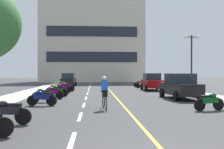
{
  "coord_description": "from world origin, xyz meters",
  "views": [
    {
      "loc": [
        -1.39,
        -5.05,
        1.87
      ],
      "look_at": [
        -0.08,
        14.02,
        1.74
      ],
      "focal_mm": 41.33,
      "sensor_mm": 36.0,
      "label": 1
    }
  ],
  "objects": [
    {
      "name": "office_building",
      "position": [
        -1.78,
        49.78,
        8.24
      ],
      "size": [
        20.85,
        9.68,
        16.48
      ],
      "color": "beige",
      "rests_on": "ground"
    },
    {
      "name": "curb_left",
      "position": [
        -7.2,
        24.0,
        0.06
      ],
      "size": [
        2.4,
        72.0,
        0.12
      ],
      "primitive_type": "cube",
      "color": "#A8A8A3",
      "rests_on": "ground"
    },
    {
      "name": "lane_dash_0",
      "position": [
        -2.0,
        2.0,
        0.0
      ],
      "size": [
        0.14,
        2.2,
        0.01
      ],
      "primitive_type": "cube",
      "color": "silver",
      "rests_on": "ground"
    },
    {
      "name": "motorcycle_5",
      "position": [
        -4.38,
        13.59,
        0.47
      ],
      "size": [
        1.65,
        0.77,
        0.92
      ],
      "color": "black",
      "rests_on": "ground"
    },
    {
      "name": "lane_dash_9",
      "position": [
        -2.0,
        38.0,
        0.0
      ],
      "size": [
        0.14,
        2.2,
        0.01
      ],
      "primitive_type": "cube",
      "color": "silver",
      "rests_on": "ground"
    },
    {
      "name": "lane_dash_8",
      "position": [
        -2.0,
        34.0,
        0.0
      ],
      "size": [
        0.14,
        2.2,
        0.01
      ],
      "primitive_type": "cube",
      "color": "silver",
      "rests_on": "ground"
    },
    {
      "name": "lane_dash_7",
      "position": [
        -2.0,
        30.0,
        0.0
      ],
      "size": [
        0.14,
        2.2,
        0.01
      ],
      "primitive_type": "cube",
      "color": "silver",
      "rests_on": "ground"
    },
    {
      "name": "parked_car_far",
      "position": [
        -4.89,
        30.14,
        0.92
      ],
      "size": [
        2.0,
        4.24,
        1.82
      ],
      "color": "black",
      "rests_on": "ground"
    },
    {
      "name": "motorcycle_1",
      "position": [
        -4.5,
        4.47,
        0.47
      ],
      "size": [
        1.7,
        0.6,
        0.92
      ],
      "color": "black",
      "rests_on": "ground"
    },
    {
      "name": "motorcycle_6",
      "position": [
        -4.28,
        15.36,
        0.47
      ],
      "size": [
        1.69,
        0.62,
        0.92
      ],
      "color": "black",
      "rests_on": "ground"
    },
    {
      "name": "motorcycle_3",
      "position": [
        -4.36,
        9.7,
        0.47
      ],
      "size": [
        1.7,
        0.6,
        0.92
      ],
      "color": "black",
      "rests_on": "ground"
    },
    {
      "name": "lane_dash_11",
      "position": [
        -2.0,
        46.0,
        0.0
      ],
      "size": [
        0.14,
        2.2,
        0.01
      ],
      "primitive_type": "cube",
      "color": "silver",
      "rests_on": "ground"
    },
    {
      "name": "motorcycle_10",
      "position": [
        -4.68,
        24.24,
        0.47
      ],
      "size": [
        1.63,
        0.81,
        0.92
      ],
      "color": "black",
      "rests_on": "ground"
    },
    {
      "name": "street_lamp_mid",
      "position": [
        7.37,
        17.63,
        3.89
      ],
      "size": [
        1.46,
        0.36,
        5.15
      ],
      "color": "black",
      "rests_on": "curb_right"
    },
    {
      "name": "motorcycle_9",
      "position": [
        -4.21,
        20.72,
        0.47
      ],
      "size": [
        1.7,
        0.6,
        0.92
      ],
      "color": "black",
      "rests_on": "ground"
    },
    {
      "name": "lane_dash_4",
      "position": [
        -2.0,
        18.0,
        0.0
      ],
      "size": [
        0.14,
        2.2,
        0.01
      ],
      "primitive_type": "cube",
      "color": "silver",
      "rests_on": "ground"
    },
    {
      "name": "lane_dash_5",
      "position": [
        -2.0,
        22.0,
        0.0
      ],
      "size": [
        0.14,
        2.2,
        0.01
      ],
      "primitive_type": "cube",
      "color": "silver",
      "rests_on": "ground"
    },
    {
      "name": "ground_plane",
      "position": [
        0.0,
        21.0,
        0.0
      ],
      "size": [
        140.0,
        140.0,
        0.0
      ],
      "primitive_type": "plane",
      "color": "#38383A"
    },
    {
      "name": "lane_dash_3",
      "position": [
        -2.0,
        14.0,
        0.0
      ],
      "size": [
        0.14,
        2.2,
        0.01
      ],
      "primitive_type": "cube",
      "color": "silver",
      "rests_on": "ground"
    },
    {
      "name": "parked_car_near",
      "position": [
        4.75,
        13.08,
        0.92
      ],
      "size": [
        2.16,
        4.31,
        1.82
      ],
      "color": "black",
      "rests_on": "ground"
    },
    {
      "name": "parked_car_mid",
      "position": [
        4.75,
        22.13,
        0.92
      ],
      "size": [
        2.03,
        4.25,
        1.82
      ],
      "color": "black",
      "rests_on": "ground"
    },
    {
      "name": "centre_line_yellow",
      "position": [
        0.25,
        24.0,
        0.0
      ],
      "size": [
        0.12,
        66.0,
        0.01
      ],
      "primitive_type": "cube",
      "color": "gold",
      "rests_on": "ground"
    },
    {
      "name": "motorcycle_12",
      "position": [
        4.52,
        27.73,
        0.47
      ],
      "size": [
        1.69,
        0.64,
        0.92
      ],
      "color": "black",
      "rests_on": "ground"
    },
    {
      "name": "lane_dash_1",
      "position": [
        -2.0,
        6.0,
        0.0
      ],
      "size": [
        0.14,
        2.2,
        0.01
      ],
      "primitive_type": "cube",
      "color": "silver",
      "rests_on": "ground"
    },
    {
      "name": "lane_dash_2",
      "position": [
        -2.0,
        10.0,
        0.0
      ],
      "size": [
        0.14,
        2.2,
        0.01
      ],
      "primitive_type": "cube",
      "color": "silver",
      "rests_on": "ground"
    },
    {
      "name": "motorcycle_2",
      "position": [
        4.28,
        7.27,
        0.47
      ],
      "size": [
        1.68,
        0.67,
        0.92
      ],
      "color": "black",
      "rests_on": "ground"
    },
    {
      "name": "cyclist_rider",
      "position": [
        -0.87,
        8.12,
        0.89
      ],
      "size": [
        0.42,
        1.77,
        1.71
      ],
      "color": "black",
      "rests_on": "ground"
    },
    {
      "name": "motorcycle_4",
      "position": [
        -4.64,
        11.53,
        0.47
      ],
      "size": [
        1.63,
        0.81,
        0.92
      ],
      "color": "black",
      "rests_on": "ground"
    },
    {
      "name": "motorcycle_8",
      "position": [
        -4.36,
        18.55,
        0.47
      ],
      "size": [
        1.68,
        0.65,
        0.92
      ],
      "color": "black",
      "rests_on": "ground"
    },
    {
      "name": "curb_right",
      "position": [
        7.2,
        24.0,
        0.06
      ],
      "size": [
        2.4,
        72.0,
        0.12
      ],
      "primitive_type": "cube",
      "color": "#A8A8A3",
      "rests_on": "ground"
    },
    {
      "name": "motorcycle_11",
      "position": [
        4.52,
        26.08,
        0.47
      ],
      "size": [
        1.7,
        0.6,
        0.92
      ],
      "color": "black",
      "rests_on": "ground"
    },
    {
      "name": "motorcycle_7",
      "position": [
        -4.69,
        16.97,
        0.47
      ],
      "size": [
        1.64,
        0.78,
        0.92
      ],
      "color": "black",
      "rests_on": "ground"
    },
    {
      "name": "lane_dash_6",
      "position": [
        -2.0,
        26.0,
        0.0
      ],
      "size": [
        0.14,
        2.2,
        0.01
      ],
      "primitive_type": "cube",
      "color": "silver",
      "rests_on": "ground"
    },
    {
      "name": "lane_dash_10",
      "position": [
        -2.0,
        42.0,
        0.0
      ],
      "size": [
        0.14,
        2.2,
        0.01
      ],
      "primitive_type": "cube",
      "color": "silver",
      "rests_on": "ground"
    }
  ]
}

